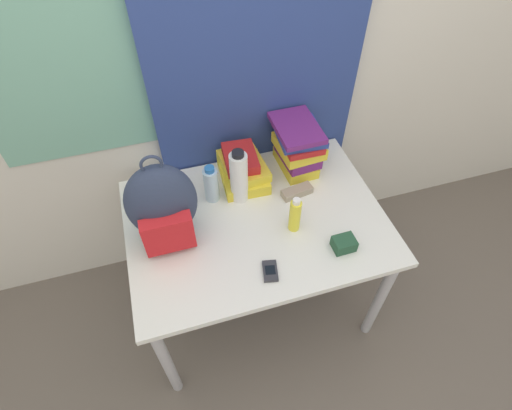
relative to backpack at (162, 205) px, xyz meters
name	(u,v)px	position (x,y,z in m)	size (l,w,h in m)	color
ground_plane	(279,366)	(0.39, -0.46, -0.92)	(12.00, 12.00, 0.00)	#665B51
wall_back	(221,58)	(0.38, 0.47, 0.33)	(6.00, 0.06, 2.50)	silver
curtain_blue	(258,59)	(0.53, 0.42, 0.33)	(0.99, 0.04, 2.50)	navy
desk	(256,231)	(0.39, -0.03, -0.27)	(1.17, 0.85, 0.73)	silver
backpack	(162,205)	(0.00, 0.00, 0.00)	(0.29, 0.22, 0.45)	#2D3851
book_stack_left	(243,168)	(0.40, 0.24, -0.12)	(0.23, 0.29, 0.16)	yellow
book_stack_center	(298,146)	(0.68, 0.24, -0.05)	(0.22, 0.28, 0.26)	yellow
water_bottle	(211,184)	(0.23, 0.15, -0.10)	(0.07, 0.07, 0.20)	silver
sports_bottle	(239,177)	(0.35, 0.12, -0.05)	(0.08, 0.08, 0.29)	white
sunscreen_bottle	(295,215)	(0.54, -0.13, -0.10)	(0.05, 0.05, 0.19)	yellow
cell_phone	(270,271)	(0.36, -0.32, -0.18)	(0.08, 0.11, 0.02)	#2D2D33
sunglasses_case	(297,192)	(0.62, 0.06, -0.17)	(0.16, 0.08, 0.04)	gray
camera_pouch	(344,244)	(0.70, -0.29, -0.16)	(0.09, 0.08, 0.06)	#234C33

